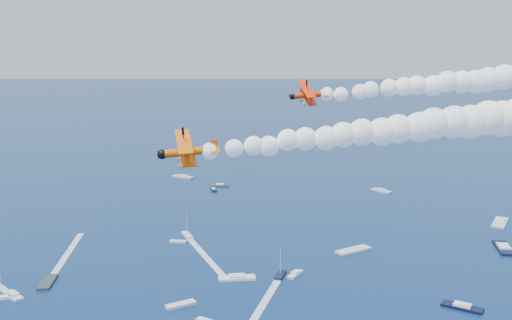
% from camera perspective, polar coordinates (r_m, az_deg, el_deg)
% --- Properties ---
extents(biplane_lead, '(9.59, 10.41, 6.87)m').
position_cam_1_polar(biplane_lead, '(100.87, 5.01, 6.07)').
color(biplane_lead, '#F32805').
extents(biplane_trail, '(11.84, 12.80, 7.60)m').
position_cam_1_polar(biplane_trail, '(80.22, -6.27, 0.78)').
color(biplane_trail, '#F55F05').
extents(smoke_trail_lead, '(60.04, 53.42, 10.27)m').
position_cam_1_polar(smoke_trail_lead, '(111.02, 19.87, 7.06)').
color(smoke_trail_lead, white).
extents(smoke_trail_trail, '(60.08, 54.50, 10.27)m').
position_cam_1_polar(smoke_trail_trail, '(86.43, 13.28, 2.79)').
color(smoke_trail_trail, white).
extents(spectator_boats, '(212.31, 177.84, 0.70)m').
position_cam_1_polar(spectator_boats, '(185.10, 8.16, -9.38)').
color(spectator_boats, silver).
rests_on(spectator_boats, ground).
extents(boat_wakes, '(103.28, 60.63, 0.04)m').
position_cam_1_polar(boat_wakes, '(180.75, -12.22, -10.15)').
color(boat_wakes, white).
rests_on(boat_wakes, ground).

